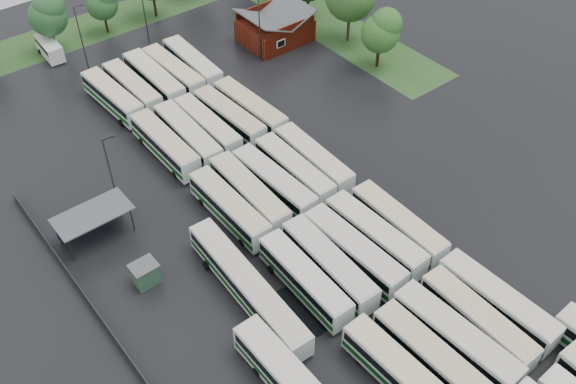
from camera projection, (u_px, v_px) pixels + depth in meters
ground at (345, 280)px, 66.51m from camera, size 160.00×160.00×0.00m
brick_building at (275, 30)px, 100.43m from camera, size 10.07×8.60×5.39m
wash_shed at (91, 215)px, 69.16m from camera, size 8.20×4.20×3.58m
utility_hut at (145, 274)px, 65.41m from camera, size 2.70×2.20×2.62m
grass_strip_north at (86, 29)px, 104.23m from camera, size 80.00×10.00×0.01m
grass_strip_east at (323, 21)px, 106.26m from camera, size 10.00×50.00×0.01m
west_fence at (115, 339)px, 60.57m from camera, size 0.10×50.00×1.20m
bus_r1c0 at (402, 375)px, 56.27m from camera, size 2.99×12.67×3.51m
bus_r1c1 at (431, 358)px, 57.58m from camera, size 2.84×12.40×3.44m
bus_r1c2 at (455, 338)px, 58.95m from camera, size 3.35×13.19×3.64m
bus_r1c3 at (477, 320)px, 60.54m from camera, size 2.90×12.45×3.45m
bus_r1c4 at (497, 302)px, 62.06m from camera, size 3.03×12.76×3.53m
bus_r2c0 at (305, 279)px, 64.15m from camera, size 3.06×12.46×3.44m
bus_r2c1 at (329, 265)px, 65.43m from camera, size 3.35×12.92×3.56m
bus_r2c2 at (354, 251)px, 66.71m from camera, size 3.06×13.01×3.61m
bus_r2c3 at (375, 236)px, 68.31m from camera, size 3.06×12.90×3.57m
bus_r2c4 at (398, 224)px, 69.65m from camera, size 2.90×12.53×3.47m
bus_r3c0 at (229, 208)px, 71.47m from camera, size 2.71×12.52×3.48m
bus_r3c1 at (249, 194)px, 73.08m from camera, size 3.28×13.03×3.60m
bus_r3c2 at (274, 183)px, 74.45m from camera, size 3.05×12.72×3.52m
bus_r3c3 at (294, 171)px, 76.07m from camera, size 2.85×12.48×3.46m
bus_r3c4 at (313, 160)px, 77.50m from camera, size 3.09×12.57×3.48m
bus_r4c0 at (165, 145)px, 79.57m from camera, size 2.74×12.70×3.53m
bus_r4c1 at (188, 136)px, 80.79m from camera, size 3.20×12.96×3.58m
bus_r4c2 at (207, 127)px, 82.32m from camera, size 2.73×12.36×3.44m
bus_r4c3 at (229, 117)px, 83.75m from camera, size 3.18×12.58×3.47m
bus_r4c4 at (250, 109)px, 85.06m from camera, size 3.14×12.81×3.54m
bus_r5c0 at (113, 97)px, 87.08m from camera, size 3.20×12.54×3.46m
bus_r5c1 at (133, 88)px, 88.63m from camera, size 2.72×12.35×3.43m
bus_r5c2 at (154, 79)px, 90.08m from camera, size 2.94×13.08×3.63m
bus_r5c3 at (173, 72)px, 91.47m from camera, size 3.04×12.75×3.53m
bus_r5c4 at (193, 64)px, 93.00m from camera, size 3.22×12.87×3.56m
artic_bus_west_b at (248, 287)px, 63.42m from camera, size 3.54×18.62×3.44m
minibus at (50, 48)px, 97.11m from camera, size 2.66×6.35×2.72m
tree_north_2 at (48, 13)px, 95.33m from camera, size 5.82×5.82×9.64m
tree_north_3 at (103, 1)px, 99.93m from camera, size 5.03×5.03×8.34m
tree_east_0 at (382, 30)px, 92.06m from camera, size 5.67×5.65×9.36m
lamp_post_ne at (260, 22)px, 93.48m from camera, size 1.65×0.32×10.71m
lamp_post_nw at (111, 170)px, 70.02m from camera, size 1.59×0.31×10.33m
lamp_post_back_w at (81, 33)px, 91.62m from camera, size 1.56×0.30×10.16m
lamp_post_back_e at (144, 8)px, 97.10m from camera, size 1.58×0.31×10.29m
puddle_2 at (300, 311)px, 63.59m from camera, size 6.90×6.90×0.01m
puddle_3 at (369, 263)px, 68.16m from camera, size 3.04×3.04×0.01m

